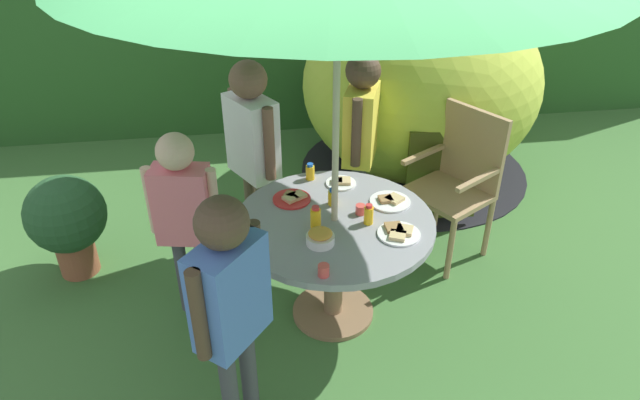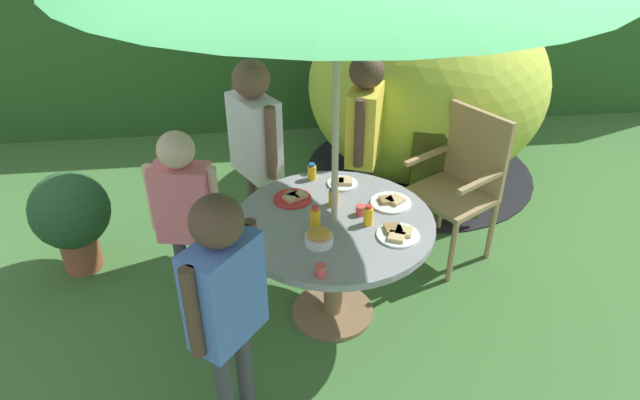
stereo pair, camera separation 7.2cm
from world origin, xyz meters
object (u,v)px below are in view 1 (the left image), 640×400
plate_near_right (399,233)px  juice_bottle_center_front (369,215)px  wooden_chair (458,176)px  juice_bottle_mid_left (310,172)px  child_in_yellow_shirt (361,125)px  snack_bowl (320,237)px  plate_mid_right (390,201)px  cup_far (360,209)px  plate_far_left (341,182)px  juice_bottle_far_right (316,217)px  child_in_white_shirt (252,137)px  plate_center_back (292,198)px  juice_bottle_near_left (333,197)px  potted_plant (67,219)px  dome_tent (420,86)px  child_in_pink_shirt (183,205)px  cup_near (324,270)px  garden_table (334,239)px  child_in_blue_shirt (230,294)px

plate_near_right → juice_bottle_center_front: (-0.14, 0.13, 0.04)m
wooden_chair → juice_bottle_mid_left: wooden_chair is taller
child_in_yellow_shirt → snack_bowl: size_ratio=9.10×
plate_mid_right → juice_bottle_center_front: bearing=-132.0°
plate_near_right → juice_bottle_mid_left: (-0.39, 0.67, 0.04)m
juice_bottle_mid_left → cup_far: 0.49m
plate_far_left → juice_bottle_far_right: juice_bottle_far_right is taller
child_in_white_shirt → juice_bottle_center_front: size_ratio=11.57×
child_in_white_shirt → plate_far_left: 0.65m
plate_center_back → plate_near_right: (0.53, -0.44, 0.00)m
child_in_yellow_shirt → juice_bottle_center_front: size_ratio=11.32×
juice_bottle_near_left → plate_center_back: bearing=160.2°
potted_plant → plate_mid_right: bearing=-14.9°
plate_center_back → dome_tent: bearing=50.7°
child_in_pink_shirt → cup_far: size_ratio=21.51×
snack_bowl → plate_mid_right: snack_bowl is taller
child_in_white_shirt → juice_bottle_far_right: child_in_white_shirt is taller
wooden_chair → plate_far_left: bearing=-108.2°
potted_plant → child_in_white_shirt: 1.32m
child_in_pink_shirt → plate_far_left: (0.94, 0.22, -0.06)m
plate_mid_right → cup_near: 0.78m
potted_plant → cup_far: 1.93m
garden_table → plate_near_right: bearing=-31.3°
plate_center_back → cup_far: size_ratio=3.99×
child_in_pink_shirt → juice_bottle_near_left: size_ratio=11.63×
potted_plant → child_in_pink_shirt: bearing=-31.6°
snack_bowl → plate_mid_right: size_ratio=0.63×
juice_bottle_near_left → plate_far_left: bearing=68.5°
snack_bowl → cup_near: (-0.02, -0.26, -0.01)m
plate_far_left → juice_bottle_far_right: (-0.22, -0.44, 0.05)m
dome_tent → snack_bowl: dome_tent is taller
dome_tent → cup_far: dome_tent is taller
plate_near_right → child_in_blue_shirt: bearing=-150.1°
wooden_chair → juice_bottle_far_right: 1.25m
child_in_yellow_shirt → child_in_white_shirt: size_ratio=0.98×
juice_bottle_center_front → cup_far: bearing=103.4°
child_in_white_shirt → plate_near_right: (0.73, -0.93, -0.18)m
child_in_pink_shirt → juice_bottle_mid_left: 0.82m
child_in_yellow_shirt → juice_bottle_near_left: 0.78m
plate_near_right → cup_near: 0.53m
garden_table → plate_far_left: plate_far_left is taller
snack_bowl → juice_bottle_near_left: juice_bottle_near_left is taller
dome_tent → plate_center_back: 1.94m
garden_table → potted_plant: potted_plant is taller
plate_far_left → juice_bottle_mid_left: bearing=153.4°
wooden_chair → plate_mid_right: size_ratio=4.33×
plate_near_right → dome_tent: bearing=70.2°
juice_bottle_mid_left → potted_plant: bearing=173.1°
garden_table → cup_near: size_ratio=18.26×
child_in_pink_shirt → child_in_yellow_shirt: bearing=42.2°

